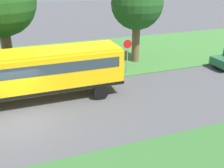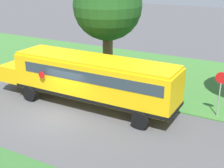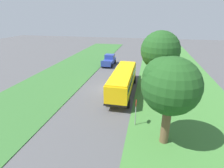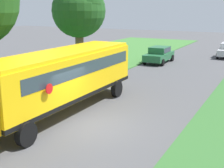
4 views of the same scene
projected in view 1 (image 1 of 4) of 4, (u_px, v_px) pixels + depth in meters
name	position (u px, v px, depth m)	size (l,w,h in m)	color
ground_plane	(22.00, 121.00, 14.24)	(120.00, 120.00, 0.00)	#4C4C4F
grass_verge	(16.00, 64.00, 22.85)	(12.00, 80.00, 0.08)	#3D7533
school_bus	(31.00, 72.00, 15.76)	(2.84, 12.42, 3.16)	yellow
oak_tree_roadside_mid	(138.00, 2.00, 21.42)	(4.35, 4.35, 7.24)	brown
stop_sign	(127.00, 53.00, 20.13)	(0.08, 0.68, 2.74)	gray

